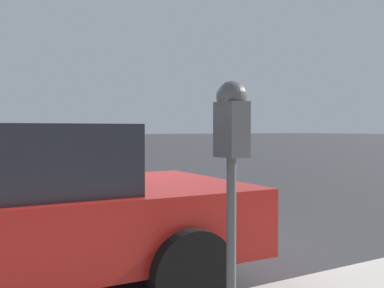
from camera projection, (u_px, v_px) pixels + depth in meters
ground_plane at (100, 249)px, 5.03m from camera, size 220.00×220.00×0.00m
parking_meter at (231, 138)px, 2.74m from camera, size 0.21×0.19×1.47m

